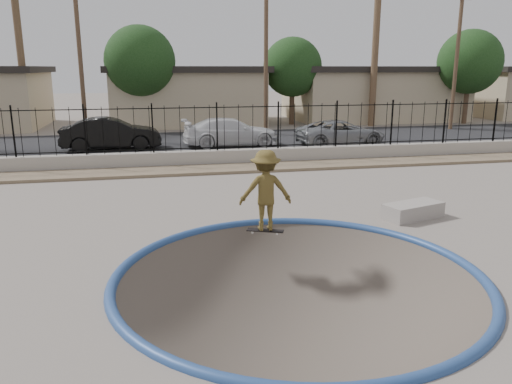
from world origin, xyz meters
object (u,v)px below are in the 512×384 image
object	(u,v)px
skater	(265,194)
car_c	(231,132)
car_b	(111,134)
skateboard	(265,231)
concrete_ledge	(413,211)
car_d	(341,133)

from	to	relation	value
skater	car_c	distance (m)	13.47
skater	car_b	xyz separation A→B (m)	(-4.38, 13.40, -0.16)
car_b	car_c	bearing A→B (deg)	-92.88
skateboard	concrete_ledge	distance (m)	4.06
skateboard	concrete_ledge	xyz separation A→B (m)	(4.04, 0.40, 0.14)
car_b	car_c	distance (m)	5.72
car_b	concrete_ledge	bearing A→B (deg)	-149.97
car_b	skateboard	bearing A→B (deg)	-164.79
skater	car_c	bearing A→B (deg)	-90.48
concrete_ledge	car_d	size ratio (longest dim) A/B	0.36
skater	car_d	size ratio (longest dim) A/B	0.42
skater	concrete_ledge	size ratio (longest dim) A/B	1.18
concrete_ledge	car_b	size ratio (longest dim) A/B	0.35
car_c	car_d	bearing A→B (deg)	-102.26
car_c	car_d	xyz separation A→B (m)	(5.41, -0.92, -0.06)
car_b	car_d	world-z (taller)	car_b
concrete_ledge	car_d	world-z (taller)	car_d
car_c	car_d	size ratio (longest dim) A/B	1.05
skateboard	concrete_ledge	bearing A→B (deg)	28.15
skateboard	car_b	xyz separation A→B (m)	(-4.38, 13.40, 0.73)
car_c	car_d	world-z (taller)	car_c
concrete_ledge	car_c	world-z (taller)	car_c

